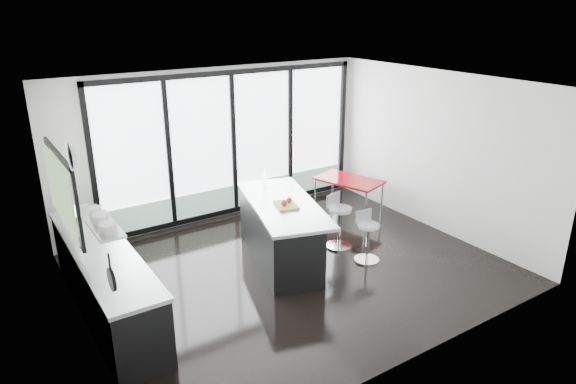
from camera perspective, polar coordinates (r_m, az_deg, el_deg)
floor at (r=7.97m, az=0.59°, el=-8.55°), size 6.00×5.00×0.00m
ceiling at (r=7.06m, az=0.67°, el=11.78°), size 6.00×5.00×0.00m
wall_back at (r=9.60m, az=-6.25°, el=4.63°), size 6.00×0.09×2.80m
wall_front at (r=5.65m, az=14.95°, el=-6.07°), size 6.00×0.00×2.80m
wall_left at (r=6.55m, az=-23.00°, el=-1.81°), size 0.26×5.00×2.80m
wall_right at (r=9.33m, az=16.17°, el=4.30°), size 0.00×5.00×2.80m
counter_cabinets at (r=7.16m, az=-19.62°, el=-9.18°), size 0.69×3.24×1.36m
island at (r=8.10m, az=-1.02°, el=-4.27°), size 1.58×2.48×1.22m
bar_stool_near at (r=8.17m, az=8.83°, el=-5.56°), size 0.42×0.42×0.63m
bar_stool_far at (r=8.55m, az=5.75°, el=-3.92°), size 0.54×0.54×0.70m
red_table at (r=10.00m, az=6.71°, el=-0.39°), size 1.06×1.40×0.67m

